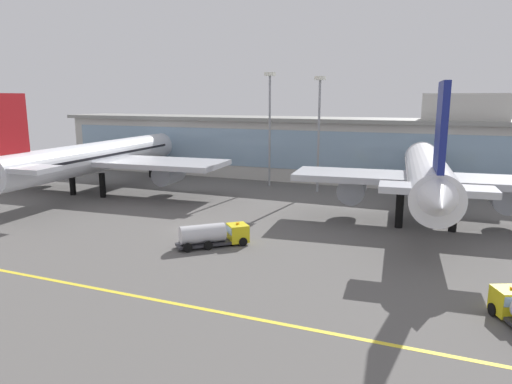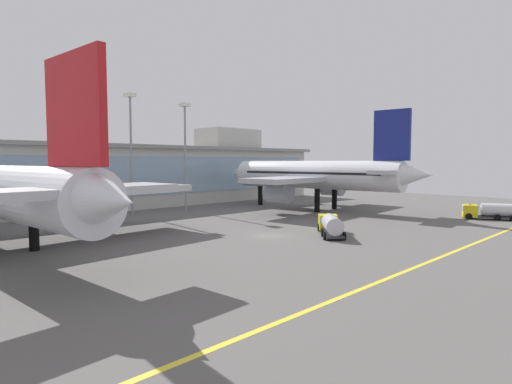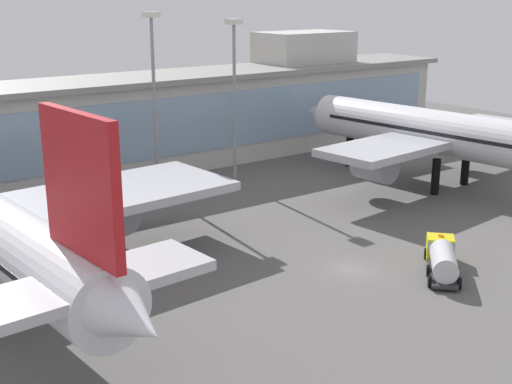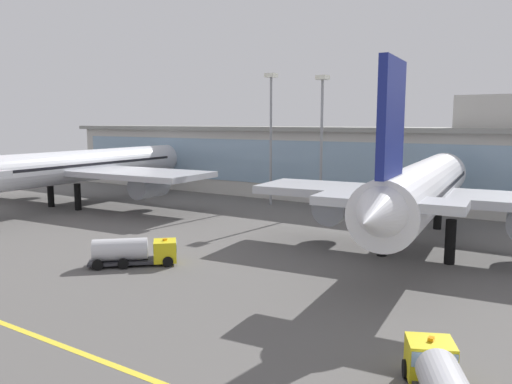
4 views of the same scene
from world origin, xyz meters
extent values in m
plane|color=#5B5956|center=(0.00, 0.00, 0.00)|extent=(180.00, 180.00, 0.00)
cube|color=yellow|center=(0.00, -22.00, 0.01)|extent=(144.00, 0.50, 0.01)
cube|color=beige|center=(0.00, 46.85, 6.57)|extent=(117.26, 12.00, 13.14)
cube|color=#84A3BC|center=(0.00, 40.80, 7.23)|extent=(112.57, 0.20, 8.41)
cube|color=gray|center=(0.00, 46.85, 13.54)|extent=(120.26, 14.00, 0.80)
cube|color=beige|center=(35.18, 48.85, 16.14)|extent=(16.00, 10.00, 6.00)
cylinder|color=black|center=(-33.24, 12.23, 2.26)|extent=(1.10, 1.10, 4.52)
cylinder|color=black|center=(-26.47, 12.68, 2.26)|extent=(1.10, 1.10, 4.52)
cylinder|color=black|center=(-31.39, 35.25, 2.26)|extent=(1.10, 1.10, 4.52)
cylinder|color=silver|center=(-30.12, 16.42, 7.07)|extent=(8.99, 49.95, 5.66)
cone|color=silver|center=(-31.91, 42.90, 7.07)|extent=(5.70, 5.44, 5.37)
cube|color=#84A3BC|center=(-31.66, 39.22, 8.06)|extent=(4.50, 4.24, 1.70)
cube|color=black|center=(-30.12, 16.42, 7.49)|extent=(8.51, 42.02, 0.45)
cube|color=#B7BAC1|center=(-30.12, 16.42, 6.36)|extent=(51.50, 15.32, 0.90)
cylinder|color=#999EA8|center=(-44.44, 17.24, 4.13)|extent=(4.39, 6.71, 3.96)
cylinder|color=#999EA8|center=(-16.05, 19.16, 4.13)|extent=(4.39, 6.71, 3.96)
cube|color=red|center=(-28.65, -5.39, 14.42)|extent=(1.28, 8.97, 9.05)
cube|color=#B7BAC1|center=(-28.65, -5.39, 7.92)|extent=(16.59, 6.55, 0.72)
cylinder|color=black|center=(26.91, 12.08, 2.39)|extent=(1.10, 1.10, 4.77)
cylinder|color=black|center=(34.03, 12.79, 2.39)|extent=(1.10, 1.10, 4.77)
cylinder|color=black|center=(28.72, 30.12, 2.39)|extent=(1.10, 1.10, 4.77)
cylinder|color=silver|center=(30.17, 15.51, 7.46)|extent=(9.73, 39.02, 5.97)
cone|color=silver|center=(28.09, 36.51, 7.46)|extent=(6.17, 5.90, 5.67)
cone|color=silver|center=(32.27, -5.78, 7.91)|extent=(5.69, 7.03, 5.07)
cube|color=#84A3BC|center=(28.42, 33.19, 8.50)|extent=(4.86, 4.60, 1.79)
cube|color=black|center=(30.17, 15.51, 7.91)|extent=(9.18, 32.88, 0.48)
cube|color=#B7BAC1|center=(30.17, 15.51, 6.71)|extent=(39.12, 12.99, 0.95)
cylinder|color=#999EA8|center=(19.33, 15.84, 4.36)|extent=(4.65, 5.41, 4.18)
cylinder|color=#999EA8|center=(40.73, 17.95, 4.36)|extent=(4.65, 5.41, 4.18)
cube|color=navy|center=(31.83, -1.40, 15.22)|extent=(1.40, 6.99, 9.55)
cube|color=#B7BAC1|center=(31.83, -1.40, 8.35)|extent=(12.64, 5.43, 0.76)
cylinder|color=black|center=(37.20, -13.70, 0.55)|extent=(0.73, 1.12, 1.10)
cube|color=yellow|center=(38.50, -13.40, 1.40)|extent=(3.34, 3.21, 2.20)
cube|color=#84A3BC|center=(38.50, -13.40, 1.88)|extent=(3.28, 3.25, 0.88)
cube|color=orange|center=(38.50, -13.40, 2.62)|extent=(0.30, 0.40, 0.20)
cylinder|color=black|center=(7.99, -2.38, 0.55)|extent=(1.01, 0.97, 1.10)
cylinder|color=black|center=(9.76, -4.29, 0.55)|extent=(1.01, 0.97, 1.10)
cylinder|color=black|center=(4.69, -5.44, 0.55)|extent=(1.01, 0.97, 1.10)
cylinder|color=black|center=(6.46, -7.35, 0.55)|extent=(1.01, 0.97, 1.10)
cylinder|color=black|center=(2.84, -7.15, 0.55)|extent=(1.01, 0.97, 1.10)
cylinder|color=black|center=(4.61, -9.06, 0.55)|extent=(1.01, 0.97, 1.10)
cube|color=#2D2D33|center=(5.71, -6.27, 0.45)|extent=(7.14, 6.86, 0.30)
cube|color=yellow|center=(8.68, -3.52, 1.40)|extent=(3.48, 3.50, 2.20)
cube|color=#84A3BC|center=(8.68, -3.52, 1.88)|extent=(3.48, 3.48, 0.88)
cylinder|color=silver|center=(5.31, -6.64, 1.75)|extent=(5.66, 5.48, 2.30)
cube|color=orange|center=(8.68, -3.52, 2.62)|extent=(0.30, 0.40, 0.20)
cylinder|color=gray|center=(9.30, 32.90, 10.80)|extent=(0.44, 0.44, 21.59)
cube|color=silver|center=(9.30, 32.90, 21.94)|extent=(1.80, 1.80, 0.70)
cylinder|color=gray|center=(-1.72, 35.19, 11.32)|extent=(0.44, 0.44, 22.64)
cube|color=silver|center=(-1.72, 35.19, 22.99)|extent=(1.80, 1.80, 0.70)
camera|label=1|loc=(32.70, -55.65, 18.22)|focal=32.85mm
camera|label=2|loc=(-42.41, -39.66, 10.34)|focal=29.62mm
camera|label=3|loc=(-43.98, -43.95, 25.64)|focal=48.29mm
camera|label=4|loc=(44.91, -41.81, 14.96)|focal=35.29mm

